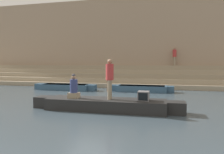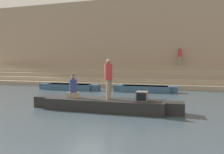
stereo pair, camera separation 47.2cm
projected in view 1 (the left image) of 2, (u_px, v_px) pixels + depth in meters
ground_plane at (93, 105)px, 10.81m from camera, size 120.00×120.00×0.00m
ghat_steps at (127, 78)px, 20.27m from camera, size 36.00×3.73×1.88m
back_wall at (130, 42)px, 21.96m from camera, size 34.20×1.28×8.53m
rowboat_main at (106, 104)px, 9.68m from camera, size 6.78×1.49×0.51m
person_standing at (110, 76)px, 9.48m from camera, size 0.34×0.34×1.75m
person_rowing at (74, 88)px, 9.87m from camera, size 0.48×0.38×1.10m
tv_set at (143, 96)px, 9.22m from camera, size 0.47×0.48×0.40m
moored_boat_shore at (65, 87)px, 17.10m from camera, size 5.03×1.22×0.45m
moored_boat_distant at (142, 88)px, 16.03m from camera, size 4.60×1.22×0.45m
mooring_post at (108, 86)px, 15.94m from camera, size 0.13×0.13×0.92m
person_on_steps at (175, 55)px, 20.09m from camera, size 0.34×0.34×1.66m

